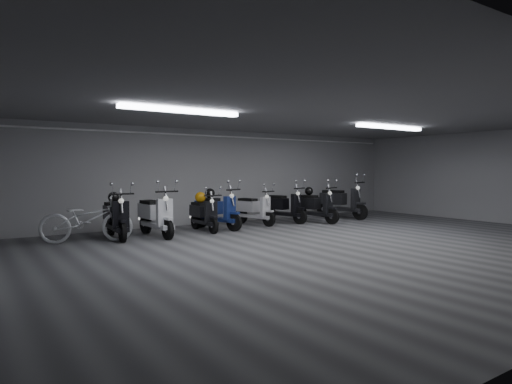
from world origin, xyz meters
TOP-DOWN VIEW (x-y plane):
  - floor at (0.00, 0.00)m, footprint 14.00×10.00m
  - ceiling at (0.00, 0.00)m, footprint 14.00×10.00m
  - back_wall at (0.00, 5.00)m, footprint 14.00×0.01m
  - right_wall at (7.00, 0.00)m, footprint 0.01×10.00m
  - fluor_strip_left at (-3.00, 1.00)m, footprint 2.40×0.18m
  - fluor_strip_right at (3.00, 1.00)m, footprint 2.40×0.18m
  - conduit at (0.00, 4.92)m, footprint 13.60×0.05m
  - scooter_1 at (-3.51, 3.57)m, footprint 0.72×1.84m
  - scooter_2 at (-2.62, 3.36)m, footprint 0.73×1.90m
  - scooter_3 at (-1.24, 3.52)m, footprint 0.59×1.63m
  - scooter_4 at (-0.79, 3.65)m, footprint 1.16×1.92m
  - scooter_6 at (0.60, 3.89)m, footprint 0.92×1.74m
  - scooter_7 at (1.63, 3.83)m, footprint 1.05×1.87m
  - scooter_8 at (2.46, 3.33)m, footprint 0.97×1.88m
  - scooter_9 at (3.92, 3.67)m, footprint 1.15×2.11m
  - bicycle at (-4.21, 3.40)m, footprint 2.06×1.24m
  - helmet_0 at (2.40, 3.57)m, footprint 0.26×0.26m
  - helmet_1 at (-0.87, 3.89)m, footprint 0.27×0.27m
  - helmet_2 at (-3.49, 3.82)m, footprint 0.26×0.26m
  - helmet_3 at (-1.24, 3.74)m, footprint 0.28×0.28m

SIDE VIEW (x-z plane):
  - floor at x=0.00m, z-range -0.01..0.00m
  - scooter_3 at x=-1.24m, z-range 0.00..1.20m
  - scooter_6 at x=0.60m, z-range 0.00..1.24m
  - bicycle at x=-4.21m, z-range 0.00..1.26m
  - scooter_7 at x=1.63m, z-range 0.00..1.32m
  - scooter_8 at x=2.46m, z-range 0.00..1.34m
  - scooter_1 at x=-3.51m, z-range 0.00..1.34m
  - scooter_4 at x=-0.79m, z-range 0.00..1.36m
  - scooter_2 at x=-2.62m, z-range 0.00..1.39m
  - scooter_9 at x=3.92m, z-range 0.00..1.49m
  - helmet_3 at x=-1.24m, z-range 0.74..1.03m
  - helmet_0 at x=2.40m, z-range 0.83..1.08m
  - helmet_2 at x=-3.49m, z-range 0.83..1.09m
  - helmet_1 at x=-0.87m, z-range 0.84..1.11m
  - back_wall at x=0.00m, z-range 0.00..2.80m
  - right_wall at x=7.00m, z-range 0.00..2.80m
  - conduit at x=0.00m, z-range 2.59..2.65m
  - fluor_strip_left at x=-3.00m, z-range 2.70..2.78m
  - fluor_strip_right at x=3.00m, z-range 2.70..2.78m
  - ceiling at x=0.00m, z-range 2.80..2.81m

